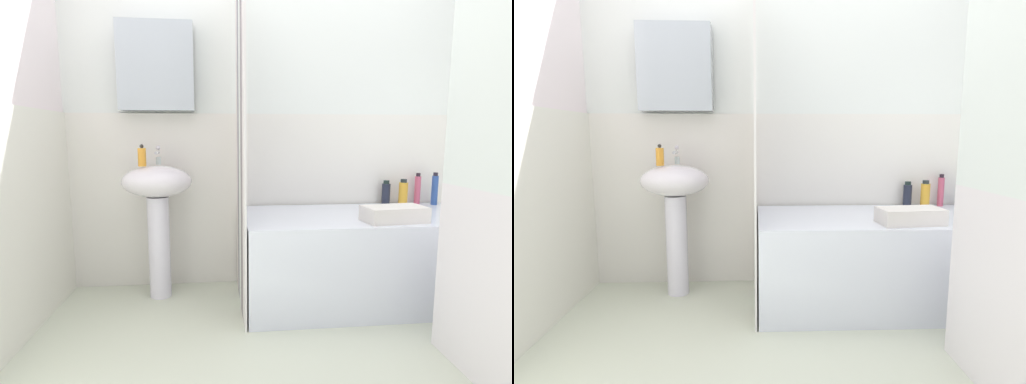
% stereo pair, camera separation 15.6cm
% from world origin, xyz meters
% --- Properties ---
extents(wall_back_tiled, '(3.60, 0.18, 2.40)m').
position_xyz_m(wall_back_tiled, '(-0.06, 1.26, 1.14)').
color(wall_back_tiled, white).
rests_on(wall_back_tiled, ground_plane).
extents(sink, '(0.44, 0.34, 0.86)m').
position_xyz_m(sink, '(-0.93, 1.03, 0.63)').
color(sink, white).
rests_on(sink, ground_plane).
extents(faucet, '(0.03, 0.12, 0.12)m').
position_xyz_m(faucet, '(-0.93, 1.11, 0.92)').
color(faucet, silver).
rests_on(faucet, sink).
extents(soap_dispenser, '(0.05, 0.05, 0.14)m').
position_xyz_m(soap_dispenser, '(-1.01, 1.00, 0.92)').
color(soap_dispenser, orange).
rests_on(soap_dispenser, sink).
extents(bathtub, '(1.49, 0.73, 0.56)m').
position_xyz_m(bathtub, '(0.35, 0.85, 0.28)').
color(bathtub, white).
rests_on(bathtub, ground_plane).
extents(shower_curtain, '(0.01, 0.73, 2.00)m').
position_xyz_m(shower_curtain, '(-0.41, 0.85, 1.00)').
color(shower_curtain, white).
rests_on(shower_curtain, ground_plane).
extents(body_wash_bottle, '(0.04, 0.04, 0.23)m').
position_xyz_m(body_wash_bottle, '(1.00, 1.12, 0.67)').
color(body_wash_bottle, '#2B4C96').
rests_on(body_wash_bottle, bathtub).
extents(lotion_bottle, '(0.04, 0.04, 0.23)m').
position_xyz_m(lotion_bottle, '(0.90, 1.17, 0.67)').
color(lotion_bottle, '#C85271').
rests_on(lotion_bottle, bathtub).
extents(conditioner_bottle, '(0.06, 0.06, 0.19)m').
position_xyz_m(conditioner_bottle, '(0.77, 1.12, 0.65)').
color(conditioner_bottle, gold).
rests_on(conditioner_bottle, bathtub).
extents(shampoo_bottle, '(0.06, 0.06, 0.17)m').
position_xyz_m(shampoo_bottle, '(0.66, 1.17, 0.64)').
color(shampoo_bottle, '#202536').
rests_on(shampoo_bottle, bathtub).
extents(towel_folded, '(0.37, 0.22, 0.09)m').
position_xyz_m(towel_folded, '(0.46, 0.63, 0.60)').
color(towel_folded, silver).
rests_on(towel_folded, bathtub).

